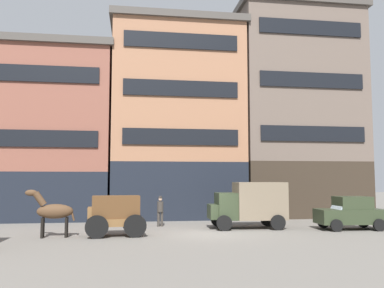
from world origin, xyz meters
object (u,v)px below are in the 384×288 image
at_px(draft_horse, 53,211).
at_px(sedan_dark, 351,213).
at_px(cargo_wagon, 115,213).
at_px(delivery_truck_far, 250,203).
at_px(pedestrian_officer, 160,210).

bearing_deg(draft_horse, sedan_dark, 2.82).
distance_m(cargo_wagon, sedan_dark, 12.96).
height_order(delivery_truck_far, sedan_dark, delivery_truck_far).
xyz_separation_m(cargo_wagon, sedan_dark, (12.94, 0.78, -0.23)).
bearing_deg(pedestrian_officer, cargo_wagon, -123.29).
relative_size(sedan_dark, pedestrian_officer, 2.11).
distance_m(cargo_wagon, draft_horse, 2.95).
height_order(draft_horse, sedan_dark, draft_horse).
bearing_deg(pedestrian_officer, draft_horse, -145.01).
distance_m(cargo_wagon, delivery_truck_far, 7.80).
distance_m(draft_horse, pedestrian_officer, 6.66).
relative_size(delivery_truck_far, sedan_dark, 1.17).
height_order(draft_horse, delivery_truck_far, delivery_truck_far).
distance_m(delivery_truck_far, pedestrian_officer, 5.30).
bearing_deg(cargo_wagon, draft_horse, -179.93).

